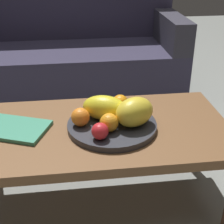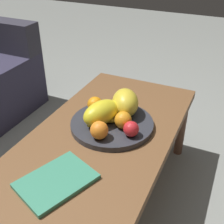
# 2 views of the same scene
# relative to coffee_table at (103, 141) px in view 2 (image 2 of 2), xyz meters

# --- Properties ---
(ground_plane) EXTENTS (8.00, 8.00, 0.00)m
(ground_plane) POSITION_rel_coffee_table_xyz_m (0.00, 0.00, -0.36)
(ground_plane) COLOR gray
(coffee_table) EXTENTS (1.10, 0.57, 0.41)m
(coffee_table) POSITION_rel_coffee_table_xyz_m (0.00, 0.00, 0.00)
(coffee_table) COLOR brown
(coffee_table) RESTS_ON ground_plane
(fruit_bowl) EXTENTS (0.37, 0.37, 0.03)m
(fruit_bowl) POSITION_rel_coffee_table_xyz_m (0.06, -0.01, 0.06)
(fruit_bowl) COLOR #303139
(fruit_bowl) RESTS_ON coffee_table
(melon_large_front) EXTENTS (0.21, 0.16, 0.10)m
(melon_large_front) POSITION_rel_coffee_table_xyz_m (0.03, 0.02, 0.12)
(melon_large_front) COLOR yellow
(melon_large_front) RESTS_ON fruit_bowl
(melon_smaller_beside) EXTENTS (0.20, 0.18, 0.12)m
(melon_smaller_beside) POSITION_rel_coffee_table_xyz_m (0.15, -0.04, 0.13)
(melon_smaller_beside) COLOR yellow
(melon_smaller_beside) RESTS_ON fruit_bowl
(orange_front) EXTENTS (0.07, 0.07, 0.07)m
(orange_front) POSITION_rel_coffee_table_xyz_m (0.11, 0.09, 0.11)
(orange_front) COLOR orange
(orange_front) RESTS_ON fruit_bowl
(orange_left) EXTENTS (0.07, 0.07, 0.07)m
(orange_left) POSITION_rel_coffee_table_xyz_m (0.04, -0.07, 0.11)
(orange_left) COLOR orange
(orange_left) RESTS_ON fruit_bowl
(orange_right) EXTENTS (0.07, 0.07, 0.07)m
(orange_right) POSITION_rel_coffee_table_xyz_m (-0.07, -0.02, 0.11)
(orange_right) COLOR orange
(orange_right) RESTS_ON fruit_bowl
(apple_front) EXTENTS (0.06, 0.06, 0.06)m
(apple_front) POSITION_rel_coffee_table_xyz_m (-0.00, -0.13, 0.10)
(apple_front) COLOR red
(apple_front) RESTS_ON fruit_bowl
(banana_bunch) EXTENTS (0.16, 0.15, 0.06)m
(banana_bunch) POSITION_rel_coffee_table_xyz_m (0.04, 0.03, 0.10)
(banana_bunch) COLOR gold
(banana_bunch) RESTS_ON fruit_bowl
(magazine) EXTENTS (0.30, 0.26, 0.02)m
(magazine) POSITION_rel_coffee_table_xyz_m (-0.33, 0.02, 0.05)
(magazine) COLOR #3C8D6D
(magazine) RESTS_ON coffee_table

